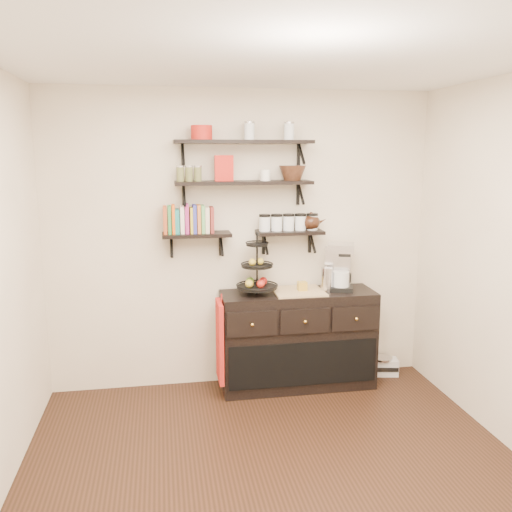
# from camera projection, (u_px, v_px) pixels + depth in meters

# --- Properties ---
(floor) EXTENTS (3.50, 3.50, 0.00)m
(floor) POSITION_uv_depth(u_px,v_px,m) (283.00, 487.00, 3.53)
(floor) COLOR black
(floor) RESTS_ON ground
(ceiling) EXTENTS (3.50, 3.50, 0.02)m
(ceiling) POSITION_uv_depth(u_px,v_px,m) (287.00, 51.00, 3.01)
(ceiling) COLOR white
(ceiling) RESTS_ON back_wall
(back_wall) EXTENTS (3.50, 0.02, 2.70)m
(back_wall) POSITION_uv_depth(u_px,v_px,m) (242.00, 241.00, 4.96)
(back_wall) COLOR #F2E8CD
(back_wall) RESTS_ON ground
(shelf_top) EXTENTS (1.20, 0.27, 0.23)m
(shelf_top) POSITION_uv_depth(u_px,v_px,m) (244.00, 142.00, 4.67)
(shelf_top) COLOR black
(shelf_top) RESTS_ON back_wall
(shelf_mid) EXTENTS (1.20, 0.27, 0.23)m
(shelf_mid) POSITION_uv_depth(u_px,v_px,m) (244.00, 183.00, 4.73)
(shelf_mid) COLOR black
(shelf_mid) RESTS_ON back_wall
(shelf_low_left) EXTENTS (0.60, 0.25, 0.23)m
(shelf_low_left) POSITION_uv_depth(u_px,v_px,m) (197.00, 235.00, 4.76)
(shelf_low_left) COLOR black
(shelf_low_left) RESTS_ON back_wall
(shelf_low_right) EXTENTS (0.60, 0.25, 0.23)m
(shelf_low_right) POSITION_uv_depth(u_px,v_px,m) (290.00, 233.00, 4.90)
(shelf_low_right) COLOR black
(shelf_low_right) RESTS_ON back_wall
(cookbooks) EXTENTS (0.43, 0.15, 0.26)m
(cookbooks) POSITION_uv_depth(u_px,v_px,m) (190.00, 220.00, 4.72)
(cookbooks) COLOR #A34622
(cookbooks) RESTS_ON shelf_low_left
(glass_canisters) EXTENTS (0.54, 0.10, 0.13)m
(glass_canisters) POSITION_uv_depth(u_px,v_px,m) (289.00, 223.00, 4.88)
(glass_canisters) COLOR silver
(glass_canisters) RESTS_ON shelf_low_right
(sideboard) EXTENTS (1.40, 0.50, 0.92)m
(sideboard) POSITION_uv_depth(u_px,v_px,m) (298.00, 339.00, 4.99)
(sideboard) COLOR black
(sideboard) RESTS_ON floor
(fruit_stand) EXTENTS (0.36, 0.36, 0.53)m
(fruit_stand) POSITION_uv_depth(u_px,v_px,m) (257.00, 274.00, 4.81)
(fruit_stand) COLOR black
(fruit_stand) RESTS_ON sideboard
(candle) EXTENTS (0.08, 0.08, 0.08)m
(candle) POSITION_uv_depth(u_px,v_px,m) (302.00, 286.00, 4.90)
(candle) COLOR #B28C29
(candle) RESTS_ON sideboard
(coffee_maker) EXTENTS (0.29, 0.30, 0.43)m
(coffee_maker) POSITION_uv_depth(u_px,v_px,m) (339.00, 268.00, 4.96)
(coffee_maker) COLOR black
(coffee_maker) RESTS_ON sideboard
(thermal_carafe) EXTENTS (0.11, 0.11, 0.22)m
(thermal_carafe) POSITION_uv_depth(u_px,v_px,m) (327.00, 280.00, 4.91)
(thermal_carafe) COLOR silver
(thermal_carafe) RESTS_ON sideboard
(apron) EXTENTS (0.04, 0.31, 0.72)m
(apron) POSITION_uv_depth(u_px,v_px,m) (220.00, 341.00, 4.75)
(apron) COLOR #A62111
(apron) RESTS_ON sideboard
(radio) EXTENTS (0.32, 0.23, 0.18)m
(radio) POSITION_uv_depth(u_px,v_px,m) (382.00, 366.00, 5.30)
(radio) COLOR silver
(radio) RESTS_ON floor
(recipe_box) EXTENTS (0.16, 0.06, 0.22)m
(recipe_box) POSITION_uv_depth(u_px,v_px,m) (224.00, 168.00, 4.68)
(recipe_box) COLOR #B51D14
(recipe_box) RESTS_ON shelf_mid
(walnut_bowl) EXTENTS (0.24, 0.24, 0.13)m
(walnut_bowl) POSITION_uv_depth(u_px,v_px,m) (292.00, 173.00, 4.79)
(walnut_bowl) COLOR black
(walnut_bowl) RESTS_ON shelf_mid
(ramekins) EXTENTS (0.09, 0.09, 0.10)m
(ramekins) POSITION_uv_depth(u_px,v_px,m) (265.00, 175.00, 4.75)
(ramekins) COLOR white
(ramekins) RESTS_ON shelf_mid
(teapot) EXTENTS (0.22, 0.17, 0.16)m
(teapot) POSITION_uv_depth(u_px,v_px,m) (311.00, 221.00, 4.92)
(teapot) COLOR black
(teapot) RESTS_ON shelf_low_right
(red_pot) EXTENTS (0.18, 0.18, 0.12)m
(red_pot) POSITION_uv_depth(u_px,v_px,m) (202.00, 133.00, 4.59)
(red_pot) COLOR #B51D14
(red_pot) RESTS_ON shelf_top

